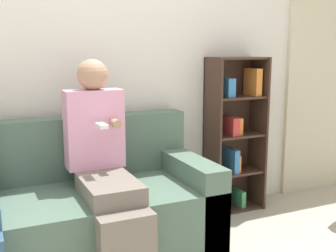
{
  "coord_description": "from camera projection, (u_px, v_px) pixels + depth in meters",
  "views": [
    {
      "loc": [
        -0.74,
        -2.0,
        1.3
      ],
      "look_at": [
        0.44,
        0.55,
        0.78
      ],
      "focal_mm": 45.0,
      "sensor_mm": 36.0,
      "label": 1
    }
  ],
  "objects": [
    {
      "name": "adult_seated",
      "position": [
        104.0,
        161.0,
        2.54
      ],
      "size": [
        0.37,
        0.76,
        1.24
      ],
      "color": "#70665B",
      "rests_on": "ground_plane"
    },
    {
      "name": "bookshelf",
      "position": [
        232.0,
        138.0,
        3.41
      ],
      "size": [
        0.45,
        0.26,
        1.24
      ],
      "color": "#3D281E",
      "rests_on": "ground_plane"
    },
    {
      "name": "curtain_panel",
      "position": [
        324.0,
        66.0,
        3.81
      ],
      "size": [
        0.84,
        0.04,
        2.3
      ],
      "color": "beige",
      "rests_on": "ground_plane"
    },
    {
      "name": "couch",
      "position": [
        69.0,
        214.0,
        2.62
      ],
      "size": [
        1.8,
        0.82,
        0.85
      ],
      "color": "#4C6656",
      "rests_on": "ground_plane"
    },
    {
      "name": "back_wall",
      "position": [
        87.0,
        53.0,
        2.95
      ],
      "size": [
        10.0,
        0.06,
        2.55
      ],
      "color": "silver",
      "rests_on": "ground_plane"
    }
  ]
}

